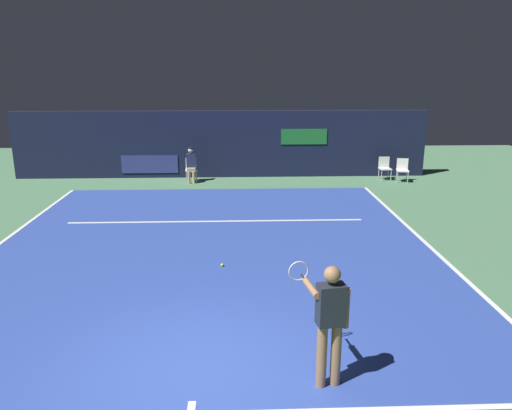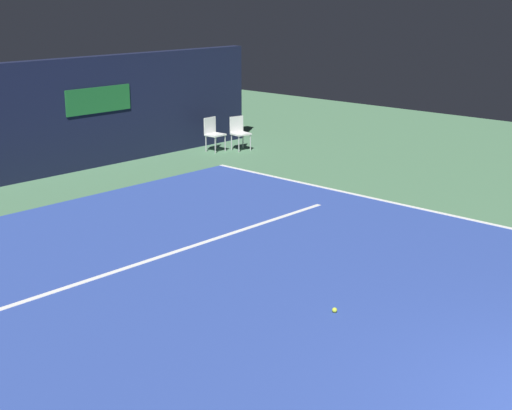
{
  "view_description": "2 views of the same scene",
  "coord_description": "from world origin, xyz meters",
  "views": [
    {
      "loc": [
        0.61,
        -6.12,
        4.13
      ],
      "look_at": [
        1.08,
        5.94,
        0.79
      ],
      "focal_mm": 34.4,
      "sensor_mm": 36.0,
      "label": 1
    },
    {
      "loc": [
        -6.9,
        -1.47,
        4.02
      ],
      "look_at": [
        0.58,
        5.48,
        1.07
      ],
      "focal_mm": 51.67,
      "sensor_mm": 36.0,
      "label": 2
    }
  ],
  "objects": [
    {
      "name": "back_wall",
      "position": [
        -0.0,
        13.13,
        1.3
      ],
      "size": [
        16.14,
        0.33,
        2.6
      ],
      "color": "#141933",
      "rests_on": "ground"
    },
    {
      "name": "tennis_ball",
      "position": [
        0.26,
        3.78,
        0.05
      ],
      "size": [
        0.07,
        0.07,
        0.07
      ],
      "primitive_type": "sphere",
      "color": "#CCE033",
      "rests_on": "court_surface"
    },
    {
      "name": "courtside_chair_far",
      "position": [
        6.87,
        11.92,
        0.5
      ],
      "size": [
        0.51,
        0.49,
        0.88
      ],
      "color": "white",
      "rests_on": "ground"
    },
    {
      "name": "line_centre_mark",
      "position": [
        0.0,
        -0.85,
        0.01
      ],
      "size": [
        0.1,
        0.3,
        0.01
      ],
      "primitive_type": "cube",
      "color": "white",
      "rests_on": "court_surface"
    },
    {
      "name": "ground_plane",
      "position": [
        0.0,
        4.97,
        0.0
      ],
      "size": [
        32.03,
        32.03,
        0.0
      ],
      "primitive_type": "plane",
      "color": "#4C7A56"
    },
    {
      "name": "line_judge_on_chair",
      "position": [
        -1.13,
        12.17,
        0.69
      ],
      "size": [
        0.47,
        0.55,
        1.32
      ],
      "color": "white",
      "rests_on": "ground"
    },
    {
      "name": "line_service",
      "position": [
        0.0,
        7.06,
        0.01
      ],
      "size": [
        8.23,
        0.1,
        0.01
      ],
      "primitive_type": "cube",
      "color": "white",
      "rests_on": "court_surface"
    },
    {
      "name": "courtside_chair_near",
      "position": [
        6.31,
        12.32,
        0.5
      ],
      "size": [
        0.45,
        0.43,
        0.88
      ],
      "color": "white",
      "rests_on": "ground"
    },
    {
      "name": "line_sideline_left",
      "position": [
        5.23,
        4.97,
        0.01
      ],
      "size": [
        0.1,
        11.95,
        0.01
      ],
      "primitive_type": "cube",
      "color": "white",
      "rests_on": "court_surface"
    },
    {
      "name": "court_surface",
      "position": [
        0.0,
        4.97,
        0.01
      ],
      "size": [
        10.55,
        11.95,
        0.01
      ],
      "primitive_type": "cube",
      "color": "#2D479E",
      "rests_on": "ground"
    },
    {
      "name": "tennis_player",
      "position": [
        1.79,
        -0.38,
        0.99
      ],
      "size": [
        0.74,
        0.93,
        1.73
      ],
      "color": "#8C6647",
      "rests_on": "ground"
    }
  ]
}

